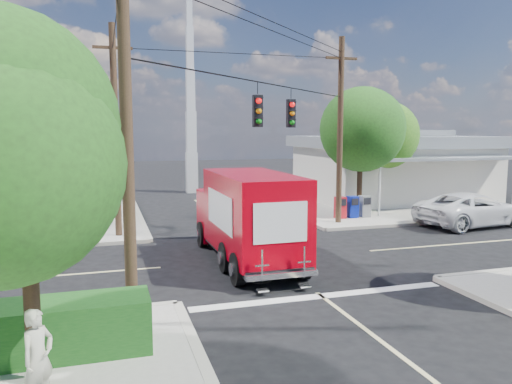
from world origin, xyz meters
name	(u,v)px	position (x,y,z in m)	size (l,w,h in m)	color
ground	(272,259)	(0.00, 0.00, 0.00)	(120.00, 120.00, 0.00)	black
sidewalk_ne	(379,203)	(10.88, 10.88, 0.07)	(14.12, 14.12, 0.14)	#A19C91
road_markings	(286,269)	(0.00, -1.47, 0.01)	(32.00, 32.00, 0.01)	beige
building_ne	(393,166)	(12.50, 11.97, 2.32)	(11.80, 10.20, 4.50)	silver
radio_tower	(191,116)	(0.50, 20.00, 5.64)	(0.80, 0.80, 17.00)	silver
tree_sw_front	(23,148)	(-6.99, -7.54, 4.33)	(3.88, 3.78, 6.03)	#422D1C
tree_ne_front	(362,127)	(7.21, 6.76, 4.77)	(4.21, 4.14, 6.66)	#422D1C
tree_ne_back	(383,138)	(9.81, 8.96, 4.19)	(3.77, 3.66, 5.82)	#422D1C
palm_nw_front	(61,121)	(-7.50, 7.50, 5.04)	(3.01, 3.08, 5.59)	#422D1C
palm_nw_back	(18,129)	(-9.50, 9.00, 4.67)	(3.01, 3.08, 5.19)	#422D1C
utility_poles	(218,129)	(-1.58, 1.60, 4.67)	(12.00, 10.68, 9.00)	#473321
picket_fence	(5,320)	(-7.80, -5.60, 0.68)	(5.94, 0.06, 1.00)	silver
vending_boxes	(353,207)	(6.50, 6.20, 0.69)	(1.90, 0.50, 1.10)	#AD141D
delivery_truck	(247,217)	(-0.98, -0.16, 1.62)	(2.45, 7.41, 3.19)	black
parked_car	(472,209)	(11.35, 3.13, 0.81)	(2.68, 5.81, 1.61)	silver
pedestrian	(38,358)	(-6.84, -8.31, 0.96)	(0.60, 0.39, 1.64)	beige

